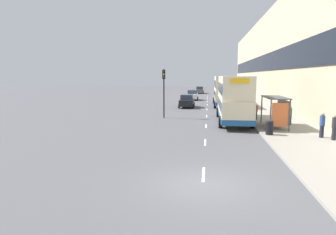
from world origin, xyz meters
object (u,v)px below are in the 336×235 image
at_px(double_decker_bus_ahead, 224,90).
at_px(car_2, 221,95).
at_px(pedestrian_1, 256,111).
at_px(pedestrian_at_shelter, 290,115).
at_px(pedestrian_2, 322,125).
at_px(car_3, 192,95).
at_px(bus_shelter, 278,106).
at_px(car_0, 200,90).
at_px(traffic_light_far_kerb, 164,85).
at_px(litter_bin, 270,127).
at_px(pedestrian_3, 334,127).
at_px(double_decker_bus_near, 233,98).
at_px(car_1, 187,101).

bearing_deg(double_decker_bus_ahead, car_2, 89.60).
height_order(double_decker_bus_ahead, pedestrian_1, double_decker_bus_ahead).
height_order(double_decker_bus_ahead, car_2, double_decker_bus_ahead).
relative_size(pedestrian_at_shelter, pedestrian_2, 0.95).
bearing_deg(car_3, car_2, -150.45).
bearing_deg(bus_shelter, car_0, 98.88).
height_order(car_2, pedestrian_at_shelter, pedestrian_at_shelter).
xyz_separation_m(double_decker_bus_ahead, car_3, (-5.03, 9.98, -1.40)).
height_order(car_0, car_3, car_3).
distance_m(car_3, traffic_light_far_kerb, 23.67).
distance_m(car_0, pedestrian_2, 54.47).
height_order(double_decker_bus_ahead, pedestrian_2, double_decker_bus_ahead).
relative_size(bus_shelter, litter_bin, 4.00).
relative_size(car_0, pedestrian_3, 2.62).
bearing_deg(traffic_light_far_kerb, double_decker_bus_ahead, 63.48).
bearing_deg(litter_bin, car_3, 102.74).
bearing_deg(pedestrian_1, double_decker_bus_near, -155.26).
distance_m(car_3, pedestrian_2, 34.32).
distance_m(litter_bin, traffic_light_far_kerb, 12.70).
bearing_deg(litter_bin, pedestrian_1, 88.76).
height_order(car_2, pedestrian_2, pedestrian_2).
relative_size(car_2, traffic_light_far_kerb, 0.76).
xyz_separation_m(double_decker_bus_near, car_1, (-5.25, 12.79, -1.41)).
xyz_separation_m(double_decker_bus_near, car_0, (-4.48, 46.54, -1.43)).
height_order(double_decker_bus_ahead, pedestrian_3, double_decker_bus_ahead).
bearing_deg(car_1, pedestrian_3, 118.49).
height_order(double_decker_bus_near, litter_bin, double_decker_bus_near).
bearing_deg(litter_bin, traffic_light_far_kerb, 136.17).
bearing_deg(car_3, car_1, 89.65).
bearing_deg(pedestrian_at_shelter, bus_shelter, -131.98).
distance_m(double_decker_bus_near, pedestrian_1, 2.80).
height_order(car_1, litter_bin, car_1).
height_order(double_decker_bus_near, car_0, double_decker_bus_near).
height_order(car_3, pedestrian_1, car_3).
relative_size(car_1, pedestrian_2, 2.48).
bearing_deg(bus_shelter, pedestrian_3, -60.29).
bearing_deg(car_1, car_3, -90.35).
bearing_deg(pedestrian_1, bus_shelter, -75.94).
height_order(car_1, pedestrian_1, car_1).
distance_m(car_3, litter_bin, 32.88).
relative_size(car_2, pedestrian_3, 2.24).
bearing_deg(car_3, pedestrian_2, 107.95).
bearing_deg(bus_shelter, double_decker_bus_near, 135.83).
relative_size(double_decker_bus_near, traffic_light_far_kerb, 2.09).
bearing_deg(traffic_light_far_kerb, litter_bin, -43.83).
bearing_deg(car_1, bus_shelter, 118.14).
xyz_separation_m(double_decker_bus_near, pedestrian_3, (5.90, -7.77, -1.27)).
xyz_separation_m(pedestrian_3, litter_bin, (-3.83, 1.33, -0.35)).
bearing_deg(pedestrian_3, car_1, 118.49).
bearing_deg(pedestrian_1, pedestrian_3, -67.38).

